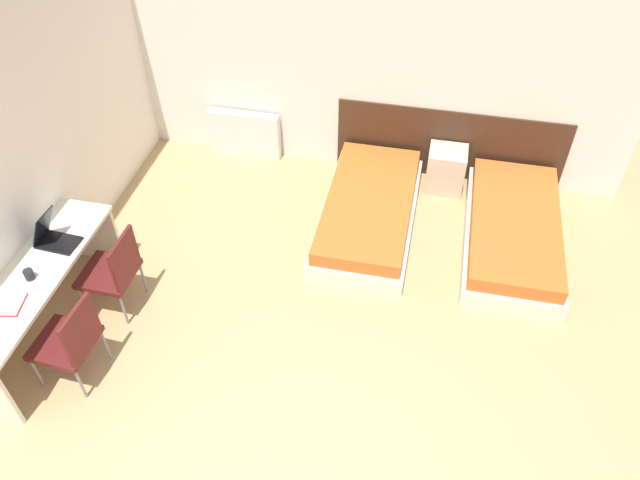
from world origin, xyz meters
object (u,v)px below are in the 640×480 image
Objects in this scene: bed_near_window at (369,211)px; nightstand at (446,169)px; bed_near_door at (513,231)px; chair_near_laptop at (114,270)px; chair_near_notebook at (70,339)px; laptop at (53,237)px.

nightstand reaches higher than bed_near_window.
nightstand is (-0.74, 0.79, 0.08)m from bed_near_door.
nightstand is at bearing 41.92° from chair_near_laptop.
bed_near_window is 2.63m from chair_near_laptop.
chair_near_laptop is 0.79m from chair_near_notebook.
laptop is (-0.48, -0.01, 0.32)m from chair_near_laptop.
nightstand is 3.70m from chair_near_laptop.
chair_near_laptop reaches higher than bed_near_door.
chair_near_laptop is 2.36× the size of laptop.
laptop is at bearing -177.23° from chair_near_laptop.
nightstand is 4.11m from laptop.
bed_near_window is at bearing -133.26° from nightstand.
chair_near_notebook is (-2.06, -2.39, 0.30)m from bed_near_window.
nightstand is at bearing 39.80° from laptop.
bed_near_window and bed_near_door have the same top height.
bed_near_window is 1.09m from nightstand.
chair_near_notebook is at bearing -54.68° from laptop.
bed_near_door is at bearing 0.00° from bed_near_window.
bed_near_window is 3.17m from chair_near_notebook.
chair_near_laptop and chair_near_notebook have the same top height.
laptop reaches higher than bed_near_window.
bed_near_door is 2.25× the size of chair_near_notebook.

